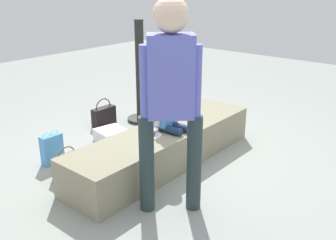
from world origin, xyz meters
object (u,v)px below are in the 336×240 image
object	(u,v)px
handbag_black_leather	(104,116)
water_bottle_near_gift	(128,144)
child_seated	(167,109)
party_cup_red	(105,155)
handbag_brown_canvas	(68,166)
cake_plate	(150,134)
adult_standing	(171,90)
gift_bag	(52,149)
cake_box_white	(111,135)

from	to	relation	value
handbag_black_leather	water_bottle_near_gift	bearing A→B (deg)	-114.28
child_seated	party_cup_red	world-z (taller)	child_seated
handbag_black_leather	handbag_brown_canvas	size ratio (longest dim) A/B	1.15
handbag_black_leather	handbag_brown_canvas	world-z (taller)	handbag_black_leather
cake_plate	water_bottle_near_gift	size ratio (longest dim) A/B	1.24
handbag_brown_canvas	cake_plate	bearing A→B (deg)	-40.36
adult_standing	cake_plate	size ratio (longest dim) A/B	7.38
child_seated	adult_standing	bearing A→B (deg)	-138.30
gift_bag	handbag_brown_canvas	bearing A→B (deg)	-102.22
adult_standing	water_bottle_near_gift	size ratio (longest dim) A/B	9.15
gift_bag	water_bottle_near_gift	world-z (taller)	gift_bag
water_bottle_near_gift	adult_standing	bearing A→B (deg)	-117.54
adult_standing	gift_bag	size ratio (longest dim) A/B	4.78
water_bottle_near_gift	handbag_black_leather	bearing A→B (deg)	65.72
handbag_brown_canvas	water_bottle_near_gift	bearing A→B (deg)	-1.55
cake_plate	handbag_brown_canvas	xyz separation A→B (m)	(-0.59, 0.51, -0.27)
gift_bag	party_cup_red	world-z (taller)	gift_bag
adult_standing	party_cup_red	bearing A→B (deg)	76.82
party_cup_red	handbag_black_leather	size ratio (longest dim) A/B	0.28
child_seated	cake_plate	xyz separation A→B (m)	(-0.24, 0.02, -0.19)
adult_standing	party_cup_red	size ratio (longest dim) A/B	16.41
cake_box_white	handbag_brown_canvas	distance (m)	0.89
cake_plate	cake_box_white	xyz separation A→B (m)	(0.24, 0.83, -0.31)
water_bottle_near_gift	party_cup_red	bearing A→B (deg)	174.32
handbag_black_leather	adult_standing	bearing A→B (deg)	-116.16
child_seated	handbag_brown_canvas	world-z (taller)	child_seated
party_cup_red	child_seated	bearing A→B (deg)	-56.07
cake_plate	party_cup_red	bearing A→B (deg)	103.80
cake_plate	gift_bag	size ratio (longest dim) A/B	0.65
cake_plate	water_bottle_near_gift	world-z (taller)	cake_plate
gift_bag	cake_box_white	xyz separation A→B (m)	(0.75, -0.04, -0.08)
water_bottle_near_gift	handbag_black_leather	size ratio (longest dim) A/B	0.51
child_seated	water_bottle_near_gift	bearing A→B (deg)	97.28
cake_box_white	handbag_black_leather	size ratio (longest dim) A/B	0.87
gift_bag	cake_box_white	size ratio (longest dim) A/B	1.12
gift_bag	handbag_brown_canvas	size ratio (longest dim) A/B	1.12
adult_standing	handbag_brown_canvas	world-z (taller)	adult_standing
party_cup_red	handbag_black_leather	distance (m)	1.02
handbag_black_leather	child_seated	bearing A→B (deg)	-102.76
party_cup_red	adult_standing	bearing A→B (deg)	-103.18
water_bottle_near_gift	gift_bag	bearing A→B (deg)	150.91
cake_plate	handbag_brown_canvas	size ratio (longest dim) A/B	0.72
gift_bag	handbag_black_leather	distance (m)	1.13
adult_standing	handbag_brown_canvas	size ratio (longest dim) A/B	5.35
child_seated	party_cup_red	bearing A→B (deg)	123.93
party_cup_red	cake_box_white	distance (m)	0.48
cake_box_white	cake_plate	bearing A→B (deg)	-106.01
cake_box_white	handbag_black_leather	xyz separation A→B (m)	(0.29, 0.46, 0.06)
cake_plate	adult_standing	bearing A→B (deg)	-123.63
water_bottle_near_gift	handbag_brown_canvas	distance (m)	0.77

